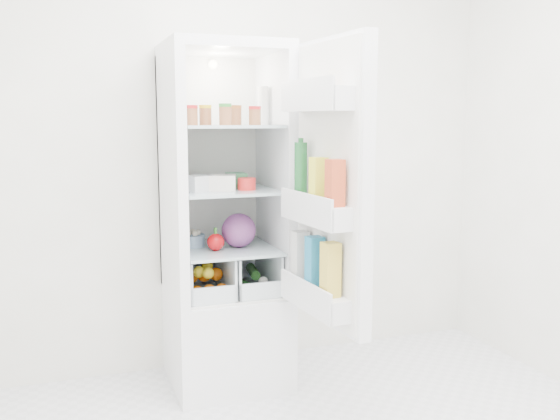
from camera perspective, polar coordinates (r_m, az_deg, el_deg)
name	(u,v)px	position (r m, az deg, el deg)	size (l,w,h in m)	color
room_walls	(369,67)	(2.21, 8.14, 12.79)	(3.02, 3.02, 2.61)	silver
refrigerator	(223,260)	(3.38, -5.19, -4.56)	(0.60, 0.60, 1.80)	white
shelf_low	(226,248)	(3.31, -4.94, -3.52)	(0.49, 0.53, 0.01)	#A7BDC3
shelf_mid	(226,190)	(3.26, -5.00, 1.82)	(0.49, 0.53, 0.01)	#A7BDC3
shelf_top	(225,126)	(3.24, -5.08, 7.63)	(0.49, 0.53, 0.01)	#A7BDC3
crisper_left	(204,274)	(3.31, -6.97, -5.86)	(0.23, 0.46, 0.22)	silver
crisper_right	(249,271)	(3.37, -2.88, -5.55)	(0.23, 0.46, 0.22)	silver
condiment_jars	(223,116)	(3.12, -5.25, 8.53)	(0.38, 0.16, 0.08)	#B21919
squeeze_bottle	(263,106)	(3.32, -1.55, 9.52)	(0.06, 0.06, 0.20)	white
tub_white	(199,183)	(3.17, -7.42, 2.45)	(0.12, 0.12, 0.08)	silver
tub_cream	(223,183)	(3.19, -5.28, 2.51)	(0.13, 0.13, 0.08)	silver
tin_red	(247,184)	(3.19, -3.06, 2.40)	(0.09, 0.09, 0.06)	red
tub_green	(236,180)	(3.33, -4.02, 2.75)	(0.10, 0.13, 0.08)	#408D57
red_cabbage	(239,230)	(3.28, -3.79, -1.87)	(0.18, 0.18, 0.18)	#531F5B
bell_pepper	(216,242)	(3.21, -5.90, -2.94)	(0.09, 0.09, 0.09)	red
mushroom_bowl	(192,241)	(3.34, -8.03, -2.78)	(0.13, 0.13, 0.06)	#88A8CA
citrus_pile	(206,280)	(3.26, -6.76, -6.38)	(0.20, 0.24, 0.16)	orange
veg_pile	(250,279)	(3.38, -2.79, -6.32)	(0.16, 0.30, 0.10)	#174718
fridge_door	(327,192)	(2.82, 4.36, 1.69)	(0.21, 0.60, 1.30)	white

